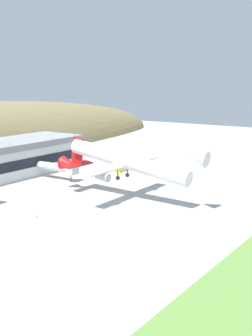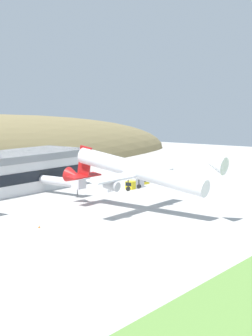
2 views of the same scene
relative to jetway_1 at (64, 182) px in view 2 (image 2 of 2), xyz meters
name	(u,v)px [view 2 (image 2 of 2)]	position (x,y,z in m)	size (l,w,h in m)	color
ground_plane	(147,219)	(-12.83, -37.90, -3.99)	(396.56, 396.56, 0.00)	#B7B5AF
jetway_1	(64,182)	(0.00, 0.00, 0.00)	(3.38, 16.10, 5.43)	silver
cargo_airplane	(136,171)	(-7.94, -31.40, 6.37)	(32.29, 47.09, 11.06)	silver
service_car_0	(109,189)	(13.28, -6.46, -3.31)	(3.95, 1.70, 1.65)	silver
service_car_1	(143,182)	(31.19, -6.93, -3.35)	(4.15, 2.21, 1.56)	gold
fuel_truck	(135,184)	(23.05, -9.27, -2.53)	(7.14, 2.65, 3.07)	gold
traffic_cone_0	(39,227)	(-33.98, -23.50, -3.71)	(0.52, 0.52, 0.58)	orange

